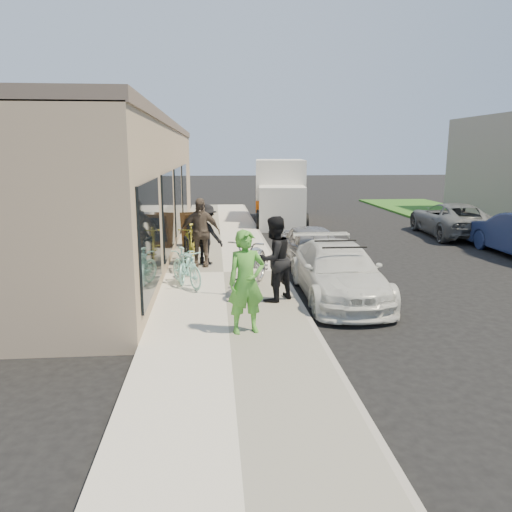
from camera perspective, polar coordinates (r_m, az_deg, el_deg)
name	(u,v)px	position (r m, az deg, el deg)	size (l,w,h in m)	color
ground	(323,311)	(10.55, 7.63, -6.23)	(120.00, 120.00, 0.00)	black
sidewalk	(224,275)	(13.17, -3.73, -2.14)	(3.00, 34.00, 0.15)	beige
curb	(282,274)	(13.29, 2.97, -2.05)	(0.12, 34.00, 0.13)	gray
storefront	(126,185)	(18.06, -14.59, 7.89)	(3.60, 20.00, 4.22)	tan
bike_rack	(187,251)	(13.15, -7.94, 0.56)	(0.16, 0.65, 0.92)	black
sandwich_board	(193,230)	(16.57, -7.21, 2.98)	(0.86, 0.87, 1.12)	black
sedan_white	(338,272)	(11.35, 9.38, -1.77)	(1.76, 4.24, 1.27)	silver
sedan_silver	(314,249)	(13.82, 6.65, 0.79)	(1.47, 3.66, 1.25)	gray
moving_truck	(280,195)	(23.51, 2.73, 7.02)	(2.72, 6.03, 2.88)	silver
far_car_gray	(451,219)	(21.04, 21.41, 3.92)	(2.15, 4.66, 1.29)	#575A5C
tandem_bike	(253,263)	(11.39, -0.34, -0.84)	(0.80, 2.30, 1.21)	#B2B2B4
woman_rider	(246,282)	(8.60, -1.12, -2.99)	(0.66, 0.43, 1.81)	#479531
man_standing	(274,259)	(10.45, 2.04, -0.34)	(0.87, 0.68, 1.80)	black
cruiser_bike_a	(186,267)	(11.76, -7.96, -1.30)	(0.43, 1.51, 0.91)	#97E2D9
cruiser_bike_b	(186,264)	(12.36, -7.97, -0.86)	(0.54, 1.56, 0.82)	#97E2D9
cruiser_bike_c	(190,243)	(14.37, -7.60, 1.44)	(0.50, 1.77, 1.07)	gold
bystander_a	(206,234)	(14.03, -5.75, 2.50)	(1.09, 0.62, 1.68)	black
bystander_b	(200,232)	(13.73, -6.42, 2.71)	(1.10, 0.46, 1.88)	brown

